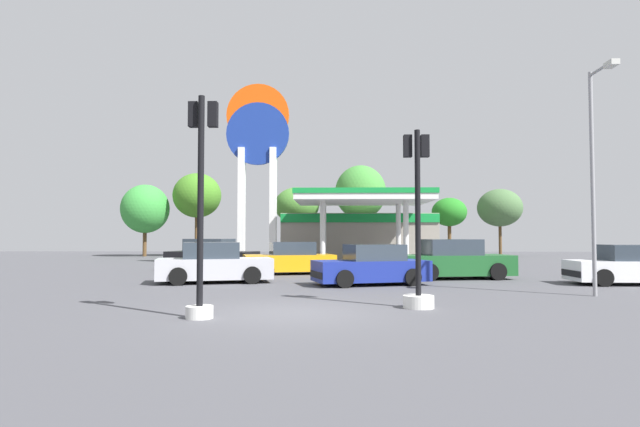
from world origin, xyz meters
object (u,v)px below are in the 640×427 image
Objects in this scene: car_2 at (371,266)px; car_1 at (214,264)px; tree_0 at (145,209)px; station_pole_sign at (258,151)px; tree_5 at (500,208)px; car_4 at (628,266)px; tree_4 at (449,212)px; car_5 at (212,256)px; car_3 at (290,259)px; tree_1 at (197,196)px; car_0 at (454,261)px; corner_streetlamp at (596,159)px; traffic_signal_0 at (418,248)px; traffic_signal_1 at (201,219)px; tree_2 at (297,206)px; tree_3 at (360,192)px.

car_1 is at bearing 173.33° from car_2.
station_pole_sign is at bearing -47.25° from tree_0.
station_pole_sign is at bearing -143.78° from tree_5.
tree_4 is at bearing 92.41° from car_4.
car_5 is at bearing -109.10° from station_pole_sign.
tree_1 is (-9.80, 19.91, 4.58)m from car_3.
car_0 is at bearing -44.05° from station_pole_sign.
corner_streetlamp is at bearing -94.12° from tree_4.
tree_5 is (19.23, 25.64, 3.53)m from car_1.
car_0 reaches higher than car_4.
car_3 is 27.23m from tree_5.
car_4 is at bearing 35.66° from traffic_signal_0.
traffic_signal_1 is (-5.07, -1.71, 0.68)m from traffic_signal_0.
tree_2 reaches higher than car_1.
tree_1 reaches higher than traffic_signal_0.
corner_streetlamp is at bearing -19.01° from car_1.
corner_streetlamp is at bearing -128.33° from car_4.
car_2 is at bearing -79.89° from tree_2.
station_pole_sign reaches higher than car_4.
traffic_signal_1 is 38.36m from tree_5.
car_5 is (-4.25, 2.31, 0.06)m from car_3.
car_3 is at bearing 159.67° from car_4.
car_1 reaches higher than car_4.
car_0 is at bearing -102.22° from tree_4.
car_3 is 12.94m from traffic_signal_1.
car_5 is (-17.24, 7.13, 0.07)m from car_4.
car_1 is at bearing -119.67° from car_3.
car_3 is at bearing 86.11° from traffic_signal_1.
tree_4 reaches higher than car_2.
tree_0 is at bearing -179.75° from tree_4.
car_2 is (5.99, -0.70, -0.03)m from car_1.
car_5 is at bearing -60.05° from tree_0.
tree_0 is at bearing -174.91° from tree_2.
traffic_signal_0 is 34.26m from tree_1.
tree_0 reaches higher than car_1.
car_0 is 13.25m from traffic_signal_1.
tree_3 reaches higher than tree_4.
tree_1 is at bearing 106.64° from car_1.
car_0 is at bearing -112.03° from tree_5.
tree_1 is at bearing 3.12° from tree_0.
station_pole_sign is 2.27× the size of traffic_signal_1.
tree_2 is at bearing 5.09° from tree_0.
traffic_signal_1 is at bearing -119.39° from car_2.
car_5 is 19.00m from tree_1.
tree_1 is at bearing 127.26° from car_0.
traffic_signal_1 reaches higher than car_1.
car_1 is 0.64× the size of tree_1.
tree_2 is at bearing 110.54° from corner_streetlamp.
car_5 is 0.79× the size of tree_0.
traffic_signal_1 is at bearing -149.96° from car_4.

